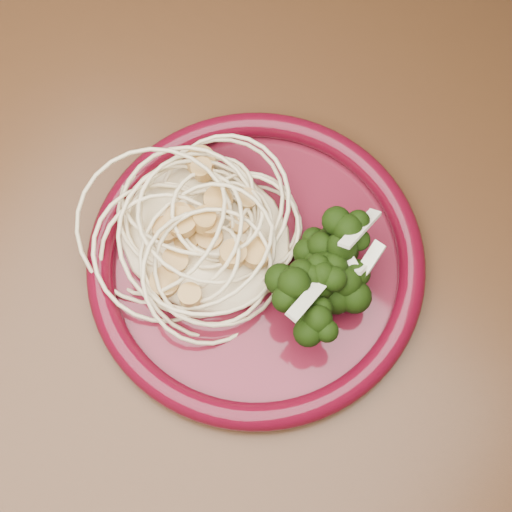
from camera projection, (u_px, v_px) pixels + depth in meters
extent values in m
plane|color=#53361C|center=(264.00, 394.00, 1.32)|extent=(3.50, 3.50, 0.00)
cube|color=#472814|center=(272.00, 242.00, 0.64)|extent=(1.20, 0.80, 0.04)
cylinder|color=#55101D|center=(256.00, 263.00, 0.60)|extent=(0.32, 0.32, 0.01)
torus|color=#550615|center=(256.00, 259.00, 0.60)|extent=(0.32, 0.32, 0.02)
ellipsoid|color=beige|center=(204.00, 230.00, 0.59)|extent=(0.17, 0.15, 0.03)
ellipsoid|color=black|center=(323.00, 282.00, 0.57)|extent=(0.11, 0.16, 0.05)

